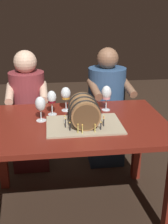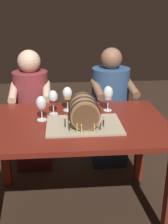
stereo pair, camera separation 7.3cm
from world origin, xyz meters
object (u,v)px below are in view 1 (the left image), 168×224
object	(u,v)px
wine_glass_red	(52,98)
person_seated_right	(106,111)
dining_table	(75,137)
person_seated_left	(29,116)
wine_glass_empty	(40,104)
wine_glass_rose	(106,94)
barrel_cake	(84,113)
wine_glass_amber	(66,94)

from	to	relation	value
wine_glass_red	person_seated_right	bearing A→B (deg)	46.17
dining_table	person_seated_left	world-z (taller)	person_seated_left
person_seated_left	wine_glass_empty	bearing A→B (deg)	-78.25
dining_table	person_seated_left	bearing A→B (deg)	117.51
wine_glass_rose	person_seated_right	world-z (taller)	person_seated_right
wine_glass_empty	barrel_cake	bearing A→B (deg)	-23.17
barrel_cake	wine_glass_amber	world-z (taller)	barrel_cake
barrel_cake	wine_glass_empty	distance (m)	0.32
wine_glass_red	person_seated_left	size ratio (longest dim) A/B	0.16
barrel_cake	dining_table	bearing A→B (deg)	128.60
wine_glass_rose	barrel_cake	bearing A→B (deg)	-126.53
wine_glass_red	barrel_cake	bearing A→B (deg)	-48.35
dining_table	wine_glass_amber	world-z (taller)	wine_glass_amber
wine_glass_empty	wine_glass_rose	xyz separation A→B (m)	(0.50, 0.16, 0.01)
barrel_cake	wine_glass_rose	distance (m)	0.36
barrel_cake	wine_glass_amber	distance (m)	0.33
wine_glass_amber	person_seated_left	size ratio (longest dim) A/B	0.16
wine_glass_rose	person_seated_right	size ratio (longest dim) A/B	0.17
dining_table	wine_glass_amber	bearing A→B (deg)	100.89
person_seated_left	person_seated_right	xyz separation A→B (m)	(0.75, 0.00, 0.02)
wine_glass_red	wine_glass_amber	bearing A→B (deg)	34.56
wine_glass_red	person_seated_left	xyz separation A→B (m)	(-0.22, 0.55, -0.35)
dining_table	person_seated_left	distance (m)	0.82
wine_glass_empty	wine_glass_rose	world-z (taller)	wine_glass_rose
wine_glass_empty	person_seated_left	bearing A→B (deg)	101.75
wine_glass_empty	person_seated_right	bearing A→B (deg)	47.39
wine_glass_amber	wine_glass_empty	bearing A→B (deg)	-135.39
barrel_cake	wine_glass_empty	xyz separation A→B (m)	(-0.29, 0.13, 0.03)
wine_glass_empty	dining_table	bearing A→B (deg)	-13.08
wine_glass_amber	wine_glass_rose	distance (m)	0.31
wine_glass_rose	person_seated_left	distance (m)	0.89
wine_glass_rose	person_seated_right	bearing A→B (deg)	77.82
dining_table	barrel_cake	distance (m)	0.23
person_seated_right	dining_table	bearing A→B (deg)	-117.53
barrel_cake	wine_glass_rose	size ratio (longest dim) A/B	2.58
wine_glass_empty	wine_glass_red	size ratio (longest dim) A/B	0.96
person_seated_left	wine_glass_red	bearing A→B (deg)	-68.33
person_seated_left	dining_table	bearing A→B (deg)	-62.49
barrel_cake	person_seated_left	bearing A→B (deg)	118.61
barrel_cake	wine_glass_empty	size ratio (longest dim) A/B	2.83
wine_glass_empty	person_seated_left	xyz separation A→B (m)	(-0.14, 0.67, -0.35)
barrel_cake	person_seated_right	distance (m)	0.90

